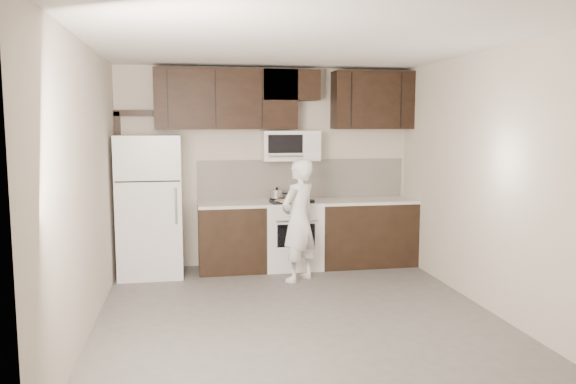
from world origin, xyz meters
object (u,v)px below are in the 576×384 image
object	(u,v)px
refrigerator	(150,206)
person	(299,220)
microwave	(290,146)
stove	(292,234)

from	to	relation	value
refrigerator	person	bearing A→B (deg)	-18.13
person	refrigerator	bearing A→B (deg)	-57.33
microwave	stove	bearing A→B (deg)	-89.90
microwave	refrigerator	bearing A→B (deg)	-174.85
stove	microwave	bearing A→B (deg)	90.10
refrigerator	person	size ratio (longest dim) A/B	1.18
stove	person	world-z (taller)	person
stove	person	xyz separation A→B (m)	(-0.03, -0.64, 0.30)
stove	microwave	size ratio (longest dim) A/B	1.24
stove	person	size ratio (longest dim) A/B	0.62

